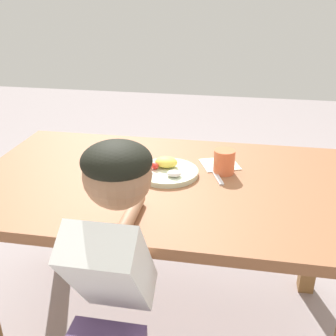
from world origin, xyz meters
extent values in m
plane|color=gray|center=(0.00, 0.00, 0.00)|extent=(8.00, 8.00, 0.00)
cube|color=brown|center=(0.00, 0.00, 0.69)|extent=(1.44, 0.85, 0.04)
cube|color=brown|center=(-0.63, 0.33, 0.33)|extent=(0.07, 0.07, 0.67)
cube|color=brown|center=(0.63, 0.33, 0.33)|extent=(0.07, 0.07, 0.67)
cylinder|color=beige|center=(-0.01, 0.04, 0.72)|extent=(0.24, 0.24, 0.02)
ellipsoid|color=#F3DA4C|center=(-0.01, 0.07, 0.75)|extent=(0.09, 0.07, 0.04)
ellipsoid|color=red|center=(-0.05, 0.04, 0.74)|extent=(0.04, 0.04, 0.03)
ellipsoid|color=red|center=(-0.07, 0.01, 0.74)|extent=(0.04, 0.04, 0.03)
ellipsoid|color=silver|center=(0.03, -0.01, 0.74)|extent=(0.05, 0.04, 0.02)
cube|color=silver|center=(0.18, 0.04, 0.71)|extent=(0.06, 0.12, 0.01)
cube|color=silver|center=(0.16, 0.13, 0.71)|extent=(0.04, 0.05, 0.01)
cylinder|color=silver|center=(0.15, 0.17, 0.71)|extent=(0.02, 0.04, 0.00)
cylinder|color=silver|center=(0.14, 0.17, 0.71)|extent=(0.02, 0.04, 0.00)
cylinder|color=silver|center=(0.13, 0.17, 0.71)|extent=(0.02, 0.04, 0.00)
cylinder|color=tan|center=(-0.21, 0.00, 0.71)|extent=(0.01, 0.16, 0.01)
ellipsoid|color=tan|center=(-0.21, 0.11, 0.71)|extent=(0.03, 0.06, 0.01)
cylinder|color=#E56C42|center=(0.20, 0.10, 0.75)|extent=(0.08, 0.08, 0.09)
cube|color=white|center=(-0.06, -0.51, 0.68)|extent=(0.19, 0.29, 0.36)
sphere|color=#9E7051|center=(-0.06, -0.41, 0.91)|extent=(0.18, 0.18, 0.18)
ellipsoid|color=black|center=(-0.06, -0.41, 0.95)|extent=(0.19, 0.19, 0.10)
cylinder|color=#9E7051|center=(-0.06, -0.30, 0.73)|extent=(0.04, 0.22, 0.04)
cube|color=white|center=(0.18, 0.17, 0.71)|extent=(0.18, 0.17, 0.00)
camera|label=1|loc=(0.24, -1.32, 1.37)|focal=43.24mm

